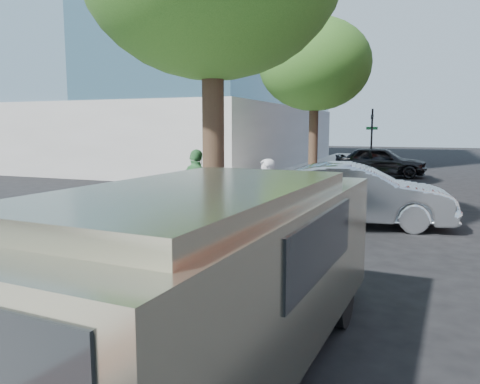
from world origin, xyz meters
The scene contains 14 objects.
ground centered at (0.00, 0.00, 0.00)m, with size 120.00×120.00×0.00m, color black.
sidewalk centered at (-1.50, 8.00, 0.07)m, with size 5.00×60.00×0.15m, color #9E9991.
brick_strip centered at (0.70, 8.00, 0.15)m, with size 0.60×60.00×0.01m, color brown.
curb centered at (1.05, 8.00, 0.07)m, with size 0.10×60.00×0.15m, color gray.
office_base centered at (-13.00, 22.00, 2.00)m, with size 18.20×22.20×4.00m, color gray.
signal_near centered at (0.90, 22.00, 2.25)m, with size 0.70×0.15×3.80m.
tree_far centered at (-0.50, 12.00, 5.30)m, with size 4.80×4.80×7.14m.
parking_meter centered at (0.66, -0.53, 1.21)m, with size 0.12×0.32×1.47m.
person_gray centered at (0.85, 1.49, 1.06)m, with size 0.66×0.43×1.82m, color #AAAAAF.
person_officer centered at (-0.30, -0.22, 0.98)m, with size 0.81×0.63×1.66m, color #88A8D2.
person_green centered at (-1.15, 2.07, 1.13)m, with size 1.15×0.48×1.97m, color #387C42.
sedan_silver centered at (2.37, 4.62, 0.84)m, with size 1.78×5.10×1.68m, color silver.
bg_car centered at (1.80, 18.24, 0.82)m, with size 1.93×4.81×1.64m, color black.
van centered at (2.11, -3.70, 1.15)m, with size 2.47×5.78×2.09m.
Camera 1 is at (4.12, -8.23, 2.65)m, focal length 35.00 mm.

